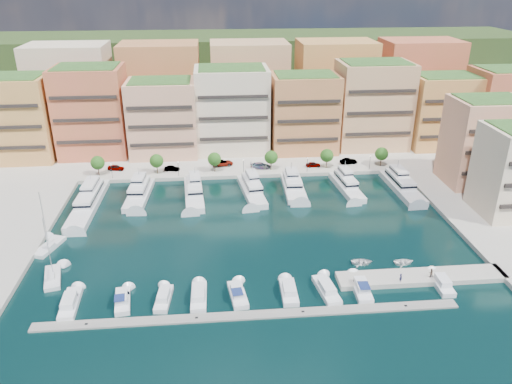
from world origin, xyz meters
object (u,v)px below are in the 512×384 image
(yacht_4, at_px, (293,186))
(car_3, at_px, (260,166))
(tree_0, at_px, (98,163))
(cruiser_2, at_px, (164,299))
(tree_5, at_px, (382,154))
(car_5, at_px, (348,161))
(tree_1, at_px, (157,161))
(cruiser_4, at_px, (238,295))
(yacht_6, at_px, (401,185))
(tree_4, at_px, (327,156))
(person_0, at_px, (401,278))
(tender_2, at_px, (404,262))
(car_0, at_px, (116,168))
(lamppost_2, at_px, (243,164))
(sailboat_0, at_px, (53,278))
(lamppost_1, at_px, (178,166))
(yacht_3, at_px, (251,189))
(cruiser_1, at_px, (123,301))
(lamppost_4, at_px, (370,160))
(yacht_2, at_px, (194,191))
(tender_1, at_px, (401,269))
(cruiser_0, at_px, (70,304))
(cruiser_5, at_px, (289,292))
(lamppost_3, at_px, (307,162))
(tender_3, at_px, (431,267))
(tree_3, at_px, (271,157))
(car_2, at_px, (223,163))
(cruiser_7, at_px, (361,288))
(yacht_0, at_px, (89,201))
(person_1, at_px, (431,273))
(sailboat_1, at_px, (49,247))
(car_4, at_px, (313,164))
(yacht_1, at_px, (139,193))
(yacht_5, at_px, (346,184))
(cruiser_3, at_px, (199,297))
(tender_0, at_px, (362,262))
(car_1, at_px, (172,169))
(cruiser_9, at_px, (441,284))

(yacht_4, xyz_separation_m, car_3, (-7.34, 13.75, 0.75))
(tree_0, relative_size, cruiser_2, 0.75)
(tree_5, bearing_deg, car_5, 163.77)
(tree_1, bearing_deg, cruiser_4, -71.70)
(yacht_6, xyz_separation_m, car_3, (-35.96, 15.55, 0.64))
(tree_4, distance_m, person_0, 57.37)
(tender_2, height_order, car_0, car_0)
(lamppost_2, bearing_deg, sailboat_0, -129.80)
(lamppost_1, relative_size, yacht_3, 0.21)
(cruiser_1, relative_size, tender_2, 1.92)
(yacht_6, height_order, tender_2, yacht_6)
(lamppost_1, bearing_deg, lamppost_4, 0.00)
(yacht_2, xyz_separation_m, cruiser_4, (8.76, -44.39, -0.64))
(tender_1, bearing_deg, tree_5, -12.67)
(cruiser_0, relative_size, cruiser_5, 1.17)
(lamppost_3, relative_size, person_0, 2.49)
(cruiser_2, relative_size, car_5, 1.52)
(yacht_2, distance_m, tender_3, 60.60)
(tree_3, bearing_deg, lamppost_2, -163.96)
(yacht_4, height_order, cruiser_0, yacht_4)
(yacht_6, relative_size, car_2, 3.54)
(lamppost_4, bearing_deg, cruiser_7, -108.26)
(tree_0, bearing_deg, person_0, -41.30)
(cruiser_2, relative_size, tender_2, 1.89)
(lamppost_2, bearing_deg, yacht_0, -159.37)
(cruiser_1, bearing_deg, person_1, 1.80)
(sailboat_1, relative_size, car_4, 3.14)
(sailboat_0, distance_m, tender_2, 67.91)
(yacht_1, xyz_separation_m, car_0, (-8.53, 16.67, 0.69))
(sailboat_1, bearing_deg, yacht_5, 19.60)
(tree_4, distance_m, cruiser_0, 82.11)
(tree_0, distance_m, person_0, 86.84)
(yacht_0, height_order, yacht_5, same)
(tree_1, xyz_separation_m, cruiser_3, (12.32, -58.09, -4.20))
(car_0, bearing_deg, tender_0, -122.14)
(sailboat_1, bearing_deg, cruiser_7, -18.63)
(yacht_5, bearing_deg, cruiser_1, -138.67)
(sailboat_0, bearing_deg, cruiser_0, -58.36)
(car_2, height_order, person_0, car_2)
(car_1, bearing_deg, yacht_6, -98.93)
(lamppost_1, bearing_deg, car_1, 117.93)
(tree_3, bearing_deg, person_1, -67.53)
(cruiser_5, bearing_deg, tree_5, 58.49)
(yacht_6, height_order, cruiser_5, yacht_6)
(yacht_5, height_order, car_0, yacht_5)
(car_2, xyz_separation_m, person_0, (30.87, -61.72, -0.00))
(lamppost_1, height_order, cruiser_9, lamppost_1)
(yacht_4, bearing_deg, cruiser_9, -65.93)
(tree_5, relative_size, car_4, 1.34)
(lamppost_4, height_order, cruiser_5, lamppost_4)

